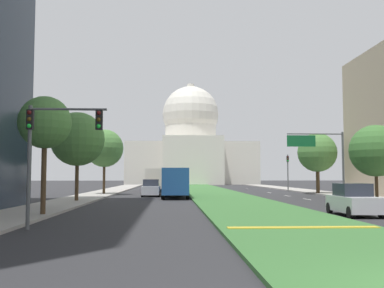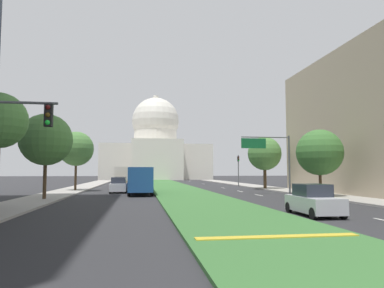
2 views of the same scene
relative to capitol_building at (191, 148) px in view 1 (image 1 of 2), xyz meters
name	(u,v)px [view 1 (image 1 of 2)]	position (x,y,z in m)	size (l,w,h in m)	color
ground_plane	(208,191)	(0.00, -54.93, -9.50)	(260.00, 260.00, 0.00)	#2B2B2D
grass_median	(211,192)	(0.00, -60.49, -9.43)	(6.83, 100.12, 0.14)	#386B33
median_curb_nose	(303,227)	(0.00, -100.77, -9.34)	(6.15, 0.50, 0.04)	gold
lane_dashes_right	(274,193)	(7.59, -63.17, -9.50)	(0.16, 74.40, 0.01)	silver
sidewalk_left	(99,194)	(-13.77, -66.06, -9.43)	(4.00, 100.12, 0.15)	#9E9991
sidewalk_right	(330,194)	(13.77, -66.06, -9.43)	(4.00, 100.12, 0.15)	#9E9991
capitol_building	(191,148)	(0.00, 0.00, 0.00)	(33.29, 27.06, 27.13)	silver
traffic_light_near_left	(50,139)	(-10.42, -99.80, -5.71)	(3.34, 0.35, 5.20)	#515456
traffic_light_far_right	(288,168)	(11.27, -56.38, -6.19)	(0.28, 0.35, 5.20)	#515456
overhead_guide_sign	(322,151)	(9.36, -76.14, -4.85)	(5.62, 0.20, 6.50)	#515456
street_tree_left_near	(45,123)	(-12.31, -93.88, -4.37)	(2.91, 2.91, 6.63)	#4C3823
street_tree_left_mid	(78,139)	(-13.26, -80.69, -4.18)	(4.58, 4.58, 7.63)	#4C3823
street_tree_right_mid	(376,151)	(12.35, -81.18, -5.13)	(4.49, 4.49, 6.63)	#4C3823
street_tree_left_far	(104,148)	(-13.05, -66.81, -4.12)	(4.39, 4.39, 7.59)	#4C3823
street_tree_right_far	(317,153)	(12.29, -66.09, -4.51)	(4.69, 4.69, 7.35)	#4C3823
sedan_lead_stopped	(353,201)	(4.92, -94.01, -8.67)	(2.00, 4.25, 1.80)	#BCBCC1
sedan_midblock	(151,188)	(-7.44, -70.61, -8.65)	(1.94, 4.36, 1.83)	silver
sedan_distant	(152,187)	(-7.69, -61.11, -8.70)	(1.85, 4.37, 1.73)	brown
box_truck_delivery	(154,179)	(-7.70, -55.03, -7.83)	(2.40, 6.40, 3.20)	maroon
city_bus	(175,180)	(-4.92, -72.99, -7.73)	(2.62, 11.00, 2.95)	#1E4C8C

